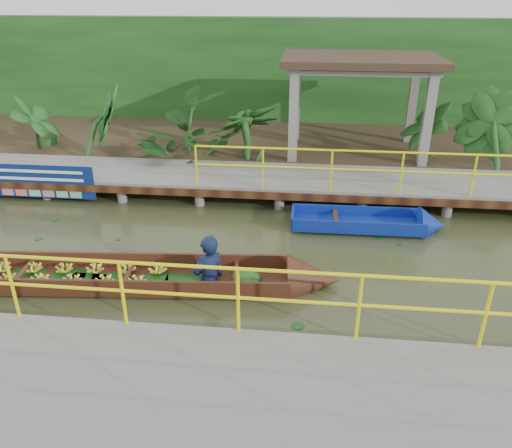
# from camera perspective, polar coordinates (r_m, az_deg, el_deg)

# --- Properties ---
(ground) EXTENTS (80.00, 80.00, 0.00)m
(ground) POSITION_cam_1_polar(r_m,az_deg,el_deg) (10.04, -4.06, -4.14)
(ground) COLOR #31361B
(ground) RESTS_ON ground
(land_strip) EXTENTS (30.00, 8.00, 0.45)m
(land_strip) POSITION_cam_1_polar(r_m,az_deg,el_deg) (16.84, 0.33, 9.21)
(land_strip) COLOR #302718
(land_strip) RESTS_ON ground
(far_dock) EXTENTS (16.00, 2.06, 1.66)m
(far_dock) POSITION_cam_1_polar(r_m,az_deg,el_deg) (12.92, -1.43, 5.22)
(far_dock) COLOR slate
(far_dock) RESTS_ON ground
(near_dock) EXTENTS (18.00, 2.40, 1.73)m
(near_dock) POSITION_cam_1_polar(r_m,az_deg,el_deg) (6.43, -1.58, -20.96)
(near_dock) COLOR slate
(near_dock) RESTS_ON ground
(pavilion) EXTENTS (4.40, 3.00, 3.00)m
(pavilion) POSITION_cam_1_polar(r_m,az_deg,el_deg) (15.09, 11.79, 16.87)
(pavilion) COLOR slate
(pavilion) RESTS_ON ground
(foliage_backdrop) EXTENTS (30.00, 0.80, 4.00)m
(foliage_backdrop) POSITION_cam_1_polar(r_m,az_deg,el_deg) (18.88, 1.16, 16.52)
(foliage_backdrop) COLOR #173D13
(foliage_backdrop) RESTS_ON ground
(vendor_boat) EXTENTS (9.76, 1.71, 2.21)m
(vendor_boat) POSITION_cam_1_polar(r_m,az_deg,el_deg) (9.63, -18.03, -5.10)
(vendor_boat) COLOR #37190F
(vendor_boat) RESTS_ON ground
(moored_blue_boat) EXTENTS (3.42, 0.95, 0.81)m
(moored_blue_boat) POSITION_cam_1_polar(r_m,az_deg,el_deg) (11.60, 15.47, 0.01)
(moored_blue_boat) COLOR navy
(moored_blue_boat) RESTS_ON ground
(blue_banner) EXTENTS (2.75, 0.04, 0.86)m
(blue_banner) POSITION_cam_1_polar(r_m,az_deg,el_deg) (13.61, -23.34, 4.51)
(blue_banner) COLOR navy
(blue_banner) RESTS_ON ground
(tropical_plants) EXTENTS (14.31, 1.31, 1.63)m
(tropical_plants) POSITION_cam_1_polar(r_m,az_deg,el_deg) (14.49, -1.72, 10.76)
(tropical_plants) COLOR #173D13
(tropical_plants) RESTS_ON ground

